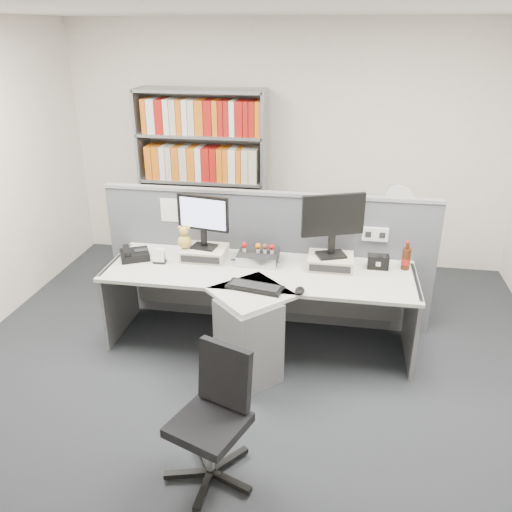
% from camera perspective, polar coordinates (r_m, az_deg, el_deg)
% --- Properties ---
extents(ground, '(5.50, 5.50, 0.00)m').
position_cam_1_polar(ground, '(4.07, -1.58, -15.70)').
color(ground, '#2F3237').
rests_on(ground, ground).
extents(room_shell, '(5.04, 5.54, 2.72)m').
position_cam_1_polar(room_shell, '(3.24, -1.94, 9.57)').
color(room_shell, white).
rests_on(room_shell, ground).
extents(partition, '(3.00, 0.08, 1.27)m').
position_cam_1_polar(partition, '(4.78, 1.25, -0.13)').
color(partition, '#565962').
rests_on(partition, ground).
extents(desk, '(2.60, 1.20, 0.72)m').
position_cam_1_polar(desk, '(4.29, -0.12, -5.97)').
color(desk, beige).
rests_on(desk, ground).
extents(monitor_riser_left, '(0.38, 0.31, 0.10)m').
position_cam_1_polar(monitor_riser_left, '(4.58, -5.68, 0.34)').
color(monitor_riser_left, beige).
rests_on(monitor_riser_left, desk).
extents(monitor_riser_right, '(0.38, 0.31, 0.10)m').
position_cam_1_polar(monitor_riser_right, '(4.44, 8.17, -0.60)').
color(monitor_riser_right, beige).
rests_on(monitor_riser_right, desk).
extents(monitor_left, '(0.46, 0.18, 0.47)m').
position_cam_1_polar(monitor_left, '(4.47, -5.84, 4.26)').
color(monitor_left, black).
rests_on(monitor_left, monitor_riser_left).
extents(monitor_right, '(0.51, 0.24, 0.54)m').
position_cam_1_polar(monitor_right, '(4.30, 8.45, 3.93)').
color(monitor_right, black).
rests_on(monitor_right, monitor_riser_right).
extents(desktop_pc, '(0.34, 0.31, 0.09)m').
position_cam_1_polar(desktop_pc, '(4.50, 0.26, -0.05)').
color(desktop_pc, black).
rests_on(desktop_pc, desk).
extents(figurines, '(0.29, 0.05, 0.09)m').
position_cam_1_polar(figurines, '(4.45, 0.42, 0.99)').
color(figurines, beige).
rests_on(figurines, desktop_pc).
extents(keyboard, '(0.46, 0.25, 0.03)m').
position_cam_1_polar(keyboard, '(4.05, -0.13, -3.43)').
color(keyboard, black).
rests_on(keyboard, desk).
extents(mouse, '(0.07, 0.12, 0.04)m').
position_cam_1_polar(mouse, '(3.99, 4.83, -3.81)').
color(mouse, black).
rests_on(mouse, desk).
extents(desk_phone, '(0.32, 0.31, 0.10)m').
position_cam_1_polar(desk_phone, '(4.68, -13.25, 0.17)').
color(desk_phone, black).
rests_on(desk_phone, desk).
extents(desk_calendar, '(0.11, 0.08, 0.13)m').
position_cam_1_polar(desk_calendar, '(4.55, -10.55, -0.11)').
color(desk_calendar, black).
rests_on(desk_calendar, desk).
extents(plush_toy, '(0.12, 0.12, 0.21)m').
position_cam_1_polar(plush_toy, '(4.55, -7.86, 1.90)').
color(plush_toy, gold).
rests_on(plush_toy, monitor_riser_left).
extents(speaker, '(0.18, 0.10, 0.12)m').
position_cam_1_polar(speaker, '(4.49, 13.24, -0.61)').
color(speaker, black).
rests_on(speaker, desk).
extents(cola_bottle, '(0.08, 0.08, 0.25)m').
position_cam_1_polar(cola_bottle, '(4.52, 16.14, -0.30)').
color(cola_bottle, '#3F190A').
rests_on(cola_bottle, desk).
extents(shelving_unit, '(1.41, 0.40, 2.00)m').
position_cam_1_polar(shelving_unit, '(5.95, -5.74, 7.97)').
color(shelving_unit, gray).
rests_on(shelving_unit, ground).
extents(filing_cabinet, '(0.45, 0.61, 0.70)m').
position_cam_1_polar(filing_cabinet, '(5.57, 14.63, -0.69)').
color(filing_cabinet, gray).
rests_on(filing_cabinet, ground).
extents(desk_fan, '(0.29, 0.17, 0.48)m').
position_cam_1_polar(desk_fan, '(5.34, 15.34, 5.67)').
color(desk_fan, white).
rests_on(desk_fan, filing_cabinet).
extents(office_chair, '(0.57, 0.57, 0.85)m').
position_cam_1_polar(office_chair, '(3.28, -4.54, -16.78)').
color(office_chair, silver).
rests_on(office_chair, ground).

